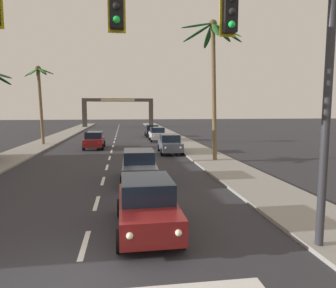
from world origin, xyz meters
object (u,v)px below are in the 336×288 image
Objects in this scene: sedan_parked_mid_kerb at (157,134)px; town_gateway_arch at (118,108)px; sedan_lead_at_stop_bar at (147,204)px; sedan_oncoming_far at (94,140)px; sedan_third_in_queue at (139,166)px; sedan_parked_nearest_kerb at (152,131)px; palm_right_second at (214,59)px; traffic_signal_mast at (193,42)px; sedan_parked_far_kerb at (170,144)px; palm_left_third at (40,90)px.

town_gateway_arch is at bearing 99.93° from sedan_parked_mid_kerb.
sedan_lead_at_stop_bar is 21.62m from sedan_oncoming_far.
sedan_parked_nearest_kerb is (3.13, 26.52, 0.00)m from sedan_third_in_queue.
palm_right_second is 45.92m from town_gateway_arch.
traffic_signal_mast is at bearing -64.38° from sedan_lead_at_stop_bar.
sedan_parked_mid_kerb is at bearing 81.14° from sedan_third_in_queue.
sedan_parked_nearest_kerb is 0.44× the size of palm_right_second.
palm_right_second reaches higher than sedan_parked_far_kerb.
sedan_third_in_queue is at bearing -87.79° from town_gateway_arch.
palm_right_second is at bearing 71.71° from traffic_signal_mast.
sedan_parked_mid_kerb is 30.40m from town_gateway_arch.
traffic_signal_mast is 2.52× the size of sedan_third_in_queue.
traffic_signal_mast is 10.14m from sedan_third_in_queue.
traffic_signal_mast reaches higher than sedan_third_in_queue.
traffic_signal_mast is 24.32m from sedan_oncoming_far.
sedan_lead_at_stop_bar and sedan_parked_far_kerb have the same top height.
traffic_signal_mast is 59.69m from town_gateway_arch.
sedan_parked_mid_kerb is (0.12, -5.65, 0.00)m from sedan_parked_nearest_kerb.
sedan_parked_mid_kerb is 0.99× the size of sedan_parked_far_kerb.
palm_right_second is at bearing -80.36° from town_gateway_arch.
sedan_lead_at_stop_bar is at bearing -69.22° from palm_left_third.
sedan_lead_at_stop_bar is at bearing -88.13° from town_gateway_arch.
sedan_third_in_queue is 10.34m from palm_right_second.
traffic_signal_mast is 2.53× the size of sedan_parked_mid_kerb.
palm_left_third is at bearing -103.21° from town_gateway_arch.
sedan_parked_mid_kerb is at bearing 99.06° from palm_right_second.
sedan_parked_nearest_kerb is at bearing -78.09° from town_gateway_arch.
town_gateway_arch is at bearing 87.23° from sedan_oncoming_far.
town_gateway_arch is (-5.19, 40.43, 3.20)m from sedan_parked_far_kerb.
sedan_parked_nearest_kerb is 0.99× the size of sedan_parked_far_kerb.
sedan_third_in_queue and sedan_parked_mid_kerb have the same top height.
sedan_parked_far_kerb is at bearing -82.69° from town_gateway_arch.
palm_left_third reaches higher than town_gateway_arch.
palm_right_second reaches higher than sedan_oncoming_far.
sedan_oncoming_far is at bearing 99.66° from sedan_lead_at_stop_bar.
sedan_parked_far_kerb is (3.23, 10.23, 0.00)m from sedan_third_in_queue.
town_gateway_arch is at bearing 91.87° from sedan_lead_at_stop_bar.
sedan_oncoming_far is 9.47m from sedan_parked_mid_kerb.
palm_left_third is 0.83× the size of palm_right_second.
town_gateway_arch is (-2.89, 59.60, -1.47)m from traffic_signal_mast.
traffic_signal_mast is at bearing -78.80° from sedan_oncoming_far.
sedan_parked_far_kerb is (0.10, -16.30, 0.00)m from sedan_parked_nearest_kerb.
palm_left_third is (-5.87, 3.71, 5.06)m from sedan_oncoming_far.
sedan_third_in_queue is 0.30× the size of town_gateway_arch.
palm_left_third is 19.92m from palm_right_second.
sedan_oncoming_far is at bearing -92.77° from town_gateway_arch.
sedan_lead_at_stop_bar and sedan_third_in_queue have the same top height.
sedan_third_in_queue is at bearing 95.92° from traffic_signal_mast.
sedan_parked_nearest_kerb is at bearing 86.45° from traffic_signal_mast.
palm_right_second is at bearing -62.26° from sedan_parked_far_kerb.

